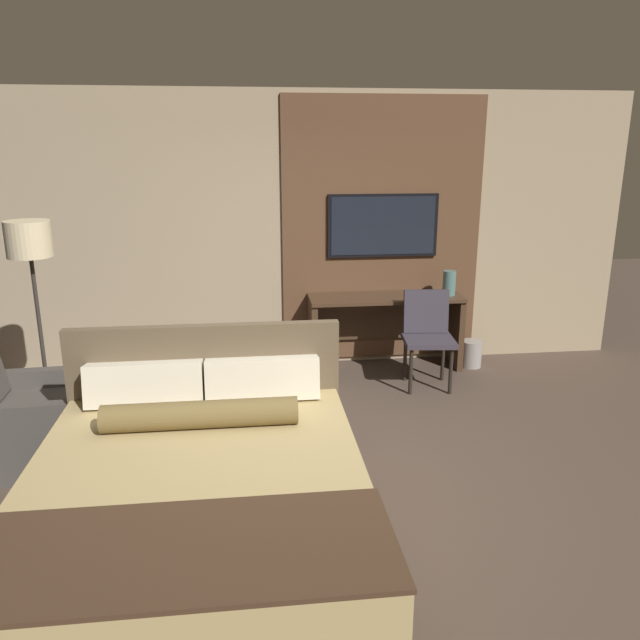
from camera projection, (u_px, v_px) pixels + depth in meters
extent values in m
plane|color=#4C3D33|center=(313.00, 489.00, 4.27)|extent=(16.00, 16.00, 0.00)
cube|color=tan|center=(285.00, 233.00, 6.37)|extent=(7.20, 0.06, 2.80)
cube|color=brown|center=(382.00, 232.00, 6.45)|extent=(2.07, 0.03, 2.70)
cube|color=#33281E|center=(200.00, 554.00, 3.42)|extent=(1.75, 2.03, 0.22)
cube|color=tan|center=(197.00, 505.00, 3.34)|extent=(1.81, 2.10, 0.40)
cube|color=#422D1E|center=(183.00, 550.00, 2.63)|extent=(1.82, 0.73, 0.02)
cube|color=brown|center=(207.00, 401.00, 4.34)|extent=(1.84, 0.08, 1.11)
cube|color=beige|center=(145.00, 384.00, 4.10)|extent=(0.76, 0.23, 0.31)
cube|color=beige|center=(262.00, 378.00, 4.19)|extent=(0.76, 0.23, 0.31)
cylinder|color=brown|center=(201.00, 415.00, 3.77)|extent=(1.17, 0.17, 0.17)
cube|color=#422D1E|center=(386.00, 298.00, 6.37)|extent=(1.57, 0.48, 0.03)
cube|color=#422D1E|center=(313.00, 337.00, 6.39)|extent=(0.06, 0.43, 0.74)
cube|color=#422D1E|center=(455.00, 332.00, 6.56)|extent=(0.06, 0.43, 0.74)
cube|color=#422D1E|center=(380.00, 322.00, 6.66)|extent=(1.45, 0.02, 0.37)
cube|color=black|center=(383.00, 226.00, 6.40)|extent=(1.14, 0.04, 0.64)
cube|color=black|center=(383.00, 226.00, 6.38)|extent=(1.08, 0.01, 0.59)
cube|color=#38333D|center=(429.00, 340.00, 5.94)|extent=(0.51, 0.49, 0.05)
cube|color=#38333D|center=(426.00, 311.00, 6.06)|extent=(0.44, 0.15, 0.42)
cylinder|color=black|center=(411.00, 372.00, 5.83)|extent=(0.04, 0.04, 0.45)
cylinder|color=black|center=(451.00, 371.00, 5.84)|extent=(0.04, 0.04, 0.45)
cylinder|color=black|center=(405.00, 359.00, 6.17)|extent=(0.04, 0.04, 0.45)
cylinder|color=black|center=(443.00, 359.00, 6.18)|extent=(0.04, 0.04, 0.45)
cube|color=#47423D|center=(34.00, 432.00, 4.62)|extent=(0.79, 0.64, 0.45)
cube|color=#47423D|center=(19.00, 445.00, 4.27)|extent=(0.77, 0.14, 0.59)
cube|color=#47423D|center=(45.00, 404.00, 4.94)|extent=(0.77, 0.14, 0.59)
cylinder|color=#282623|center=(52.00, 425.00, 5.20)|extent=(0.28, 0.28, 0.03)
cylinder|color=#332D28|center=(42.00, 343.00, 5.01)|extent=(0.03, 0.03, 1.48)
cylinder|color=beige|center=(28.00, 239.00, 4.78)|extent=(0.34, 0.34, 0.28)
cylinder|color=#4C706B|center=(449.00, 283.00, 6.38)|extent=(0.13, 0.13, 0.25)
cube|color=maroon|center=(419.00, 295.00, 6.35)|extent=(0.25, 0.20, 0.03)
cylinder|color=gray|center=(471.00, 354.00, 6.59)|extent=(0.22, 0.22, 0.28)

